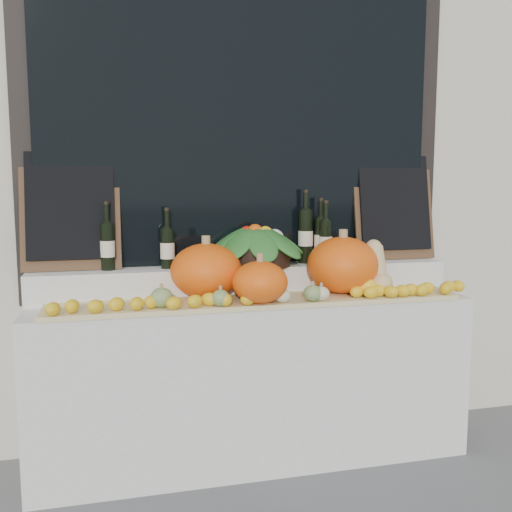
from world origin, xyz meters
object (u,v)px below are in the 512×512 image
at_px(butternut_squash, 378,270).
at_px(produce_bowl, 255,245).
at_px(pumpkin_left, 206,271).
at_px(wine_bottle_tall, 305,236).
at_px(pumpkin_right, 343,265).

relative_size(butternut_squash, produce_bowl, 0.48).
distance_m(pumpkin_left, wine_bottle_tall, 0.65).
distance_m(pumpkin_left, pumpkin_right, 0.73).
relative_size(pumpkin_left, wine_bottle_tall, 0.89).
distance_m(butternut_squash, produce_bowl, 0.68).
distance_m(pumpkin_left, butternut_squash, 0.92).
distance_m(pumpkin_right, wine_bottle_tall, 0.31).
relative_size(pumpkin_right, wine_bottle_tall, 0.92).
bearing_deg(butternut_squash, pumpkin_right, 163.07).
height_order(butternut_squash, produce_bowl, produce_bowl).
height_order(pumpkin_right, wine_bottle_tall, wine_bottle_tall).
bearing_deg(pumpkin_right, butternut_squash, -16.93).
bearing_deg(pumpkin_left, butternut_squash, -6.51).
relative_size(pumpkin_left, pumpkin_right, 0.97).
bearing_deg(pumpkin_right, pumpkin_left, 176.15).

